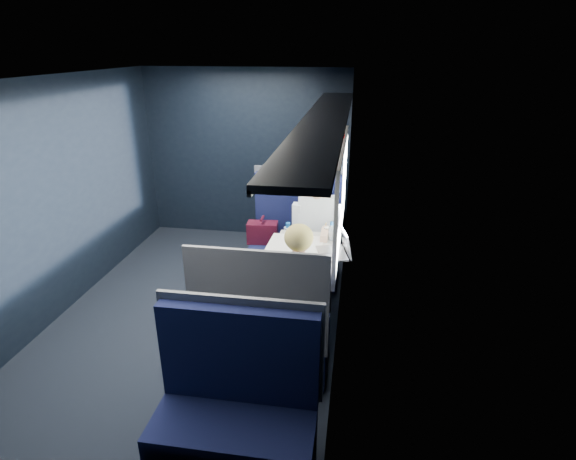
% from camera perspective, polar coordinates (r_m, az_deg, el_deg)
% --- Properties ---
extents(ground, '(2.80, 4.20, 0.01)m').
position_cam_1_polar(ground, '(4.85, -10.74, -9.87)').
color(ground, black).
extents(room_shell, '(3.00, 4.40, 2.40)m').
position_cam_1_polar(room_shell, '(4.25, -11.87, 7.29)').
color(room_shell, black).
rests_on(room_shell, ground).
extents(table, '(0.62, 1.00, 0.74)m').
position_cam_1_polar(table, '(4.30, 1.75, -3.64)').
color(table, '#54565E').
rests_on(table, ground).
extents(seat_bay_near, '(1.07, 0.62, 1.26)m').
position_cam_1_polar(seat_bay_near, '(5.21, 0.75, -1.73)').
color(seat_bay_near, black).
rests_on(seat_bay_near, ground).
extents(seat_bay_far, '(1.04, 0.62, 1.26)m').
position_cam_1_polar(seat_bay_far, '(3.71, -2.92, -12.80)').
color(seat_bay_far, black).
rests_on(seat_bay_far, ground).
extents(seat_row_front, '(1.04, 0.51, 1.16)m').
position_cam_1_polar(seat_row_front, '(6.06, 2.15, 1.69)').
color(seat_row_front, black).
rests_on(seat_row_front, ground).
extents(seat_row_back, '(1.04, 0.51, 1.16)m').
position_cam_1_polar(seat_row_back, '(3.03, -6.71, -22.80)').
color(seat_row_back, black).
rests_on(seat_row_back, ground).
extents(man, '(0.53, 0.56, 1.32)m').
position_cam_1_polar(man, '(4.91, 3.57, 0.43)').
color(man, black).
rests_on(man, ground).
extents(woman, '(0.53, 0.56, 1.32)m').
position_cam_1_polar(woman, '(3.64, 1.41, -7.62)').
color(woman, black).
rests_on(woman, ground).
extents(papers, '(0.56, 0.78, 0.01)m').
position_cam_1_polar(papers, '(4.27, 0.57, -2.62)').
color(papers, white).
rests_on(papers, table).
extents(laptop, '(0.34, 0.39, 0.26)m').
position_cam_1_polar(laptop, '(4.20, 6.38, -2.25)').
color(laptop, silver).
rests_on(laptop, table).
extents(bottle_small, '(0.06, 0.06, 0.19)m').
position_cam_1_polar(bottle_small, '(4.50, 5.52, -0.24)').
color(bottle_small, silver).
rests_on(bottle_small, table).
extents(cup, '(0.06, 0.06, 0.08)m').
position_cam_1_polar(cup, '(4.63, 4.96, -0.13)').
color(cup, white).
rests_on(cup, table).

